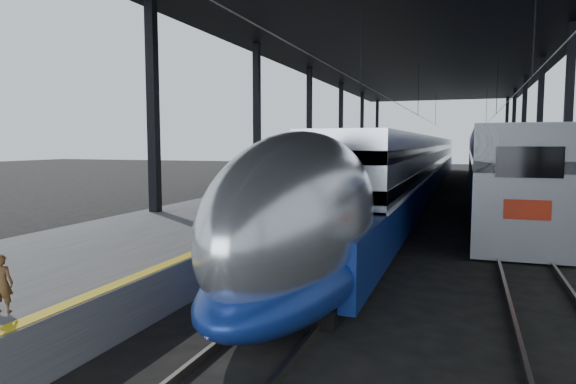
% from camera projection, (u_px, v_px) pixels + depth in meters
% --- Properties ---
extents(ground, '(160.00, 160.00, 0.00)m').
position_uv_depth(ground, '(241.00, 286.00, 12.93)').
color(ground, black).
rests_on(ground, ground).
extents(platform, '(6.00, 80.00, 1.00)m').
position_uv_depth(platform, '(321.00, 191.00, 32.82)').
color(platform, '#4C4C4F').
rests_on(platform, ground).
extents(yellow_strip, '(0.30, 80.00, 0.01)m').
position_uv_depth(yellow_strip, '(364.00, 185.00, 31.86)').
color(yellow_strip, gold).
rests_on(yellow_strip, platform).
extents(rails, '(6.52, 80.00, 0.16)m').
position_uv_depth(rails, '(451.00, 203.00, 30.24)').
color(rails, slate).
rests_on(rails, ground).
extents(canopy, '(18.00, 75.00, 9.47)m').
position_uv_depth(canopy, '(410.00, 49.00, 30.22)').
color(canopy, black).
rests_on(canopy, ground).
extents(tgv_train, '(2.78, 65.20, 3.98)m').
position_uv_depth(tgv_train, '(418.00, 167.00, 36.89)').
color(tgv_train, silver).
rests_on(tgv_train, ground).
extents(second_train, '(3.04, 56.05, 4.18)m').
position_uv_depth(second_train, '(490.00, 161.00, 40.54)').
color(second_train, '#161B94').
rests_on(second_train, ground).
extents(child, '(0.39, 0.33, 0.90)m').
position_uv_depth(child, '(2.00, 283.00, 7.84)').
color(child, '#4E321A').
rests_on(child, platform).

